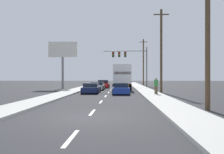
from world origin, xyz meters
TOP-DOWN VIEW (x-y plane):
  - ground_plane at (0.00, 25.00)m, footprint 140.00×140.00m
  - sidewalk_right at (4.65, 20.00)m, footprint 2.21×80.00m
  - sidewalk_left at (-4.65, 20.00)m, footprint 2.21×80.00m
  - lane_markings at (0.00, 21.47)m, footprint 0.14×62.00m
  - car_red at (-1.56, 28.04)m, footprint 2.04×4.16m
  - car_silver at (-1.90, 21.67)m, footprint 1.97×4.09m
  - car_navy at (-1.93, 15.45)m, footprint 1.95×4.41m
  - box_truck at (1.57, 23.17)m, footprint 2.69×8.49m
  - car_blue at (1.46, 14.31)m, footprint 1.91×4.30m
  - traffic_signal_mast at (2.51, 31.37)m, footprint 8.16×0.69m
  - utility_pole_near at (6.34, 2.47)m, footprint 1.80×0.28m
  - utility_pole_mid at (6.21, 16.58)m, footprint 1.80×0.28m
  - utility_pole_far at (6.28, 39.27)m, footprint 1.80×0.28m
  - roadside_billboard at (-7.81, 25.21)m, footprint 4.58×0.36m
  - pedestrian_near_corner at (5.01, 12.60)m, footprint 0.38×0.38m

SIDE VIEW (x-z plane):
  - ground_plane at x=0.00m, z-range 0.00..0.00m
  - lane_markings at x=0.00m, z-range 0.00..0.01m
  - sidewalk_right at x=4.65m, z-range 0.00..0.14m
  - sidewalk_left at x=-4.65m, z-range 0.00..0.14m
  - car_silver at x=-1.90m, z-range -0.04..1.09m
  - car_navy at x=-1.93m, z-range -0.04..1.12m
  - car_blue at x=1.46m, z-range -0.05..1.14m
  - car_red at x=-1.56m, z-range -0.05..1.26m
  - pedestrian_near_corner at x=5.01m, z-range 0.14..1.79m
  - box_truck at x=1.57m, z-range 0.28..3.80m
  - utility_pole_mid at x=6.21m, z-range 0.14..9.97m
  - utility_pole_far at x=6.28m, z-range 0.14..10.21m
  - utility_pole_near at x=6.34m, z-range 0.14..10.32m
  - roadside_billboard at x=-7.81m, z-range 1.66..9.09m
  - traffic_signal_mast at x=2.51m, z-range 1.80..9.15m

